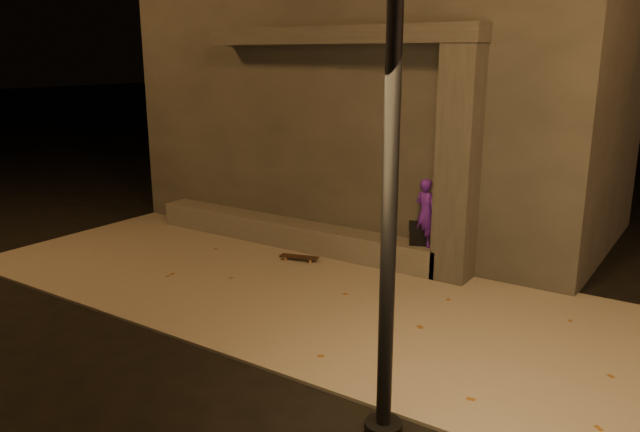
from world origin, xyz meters
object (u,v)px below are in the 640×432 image
Objects in this scene: skateboarder at (426,212)px; backpack at (419,236)px; skateboard at (299,257)px; column at (458,166)px.

skateboarder is 2.65× the size of backpack.
skateboard is (-1.92, -0.65, -0.53)m from backpack.
skateboard is (-2.52, -0.65, -1.74)m from column.
skateboard is at bearing -165.53° from column.
backpack is 0.59× the size of skateboard.
skateboarder is 2.32m from skateboard.
backpack is at bearing 2.64° from skateboard.
column is 8.68× the size of backpack.
skateboarder is at bearing -22.89° from backpack.
column reaches higher than backpack.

